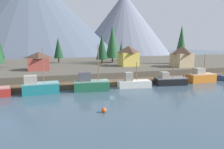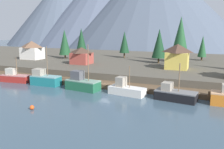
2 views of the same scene
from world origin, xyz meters
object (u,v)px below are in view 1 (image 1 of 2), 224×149
(fishing_boat_orange, at_px, (201,77))
(conifer_mid_right, at_px, (181,42))
(conifer_back_right, at_px, (102,47))
(conifer_near_right, at_px, (112,42))
(fishing_boat_green, at_px, (90,84))
(house_tan, at_px, (182,56))
(conifer_centre, at_px, (58,48))
(house_red, at_px, (39,61))
(fishing_boat_black, at_px, (170,80))
(fishing_boat_teal, at_px, (39,87))
(fishing_boat_white, at_px, (133,83))
(channel_buoy, at_px, (104,110))
(house_yellow, at_px, (128,56))
(conifer_mid_left, at_px, (121,50))

(fishing_boat_orange, distance_m, conifer_mid_right, 23.11)
(fishing_boat_orange, distance_m, conifer_back_right, 33.35)
(conifer_near_right, bearing_deg, conifer_back_right, -138.53)
(fishing_boat_green, height_order, house_tan, fishing_boat_green)
(conifer_mid_right, bearing_deg, conifer_centre, 158.05)
(fishing_boat_orange, relative_size, house_red, 1.28)
(conifer_mid_right, bearing_deg, fishing_boat_black, -131.36)
(fishing_boat_teal, distance_m, conifer_mid_right, 51.25)
(fishing_boat_green, distance_m, fishing_boat_white, 9.67)
(fishing_boat_orange, bearing_deg, channel_buoy, -153.71)
(fishing_boat_white, xyz_separation_m, fishing_boat_black, (9.22, -0.18, 0.01))
(fishing_boat_orange, distance_m, house_yellow, 22.70)
(conifer_mid_left, distance_m, conifer_centre, 25.66)
(conifer_near_right, bearing_deg, house_tan, -53.12)
(fishing_boat_orange, relative_size, conifer_centre, 0.77)
(fishing_boat_teal, xyz_separation_m, conifer_back_right, (20.03, 27.16, 6.95))
(house_red, height_order, conifer_mid_right, conifer_mid_right)
(fishing_boat_teal, distance_m, conifer_near_right, 41.72)
(fishing_boat_teal, distance_m, fishing_boat_green, 9.88)
(fishing_boat_orange, xyz_separation_m, house_yellow, (-11.69, 18.94, 4.43))
(house_yellow, distance_m, conifer_centre, 26.56)
(channel_buoy, bearing_deg, house_tan, 38.76)
(house_red, height_order, conifer_near_right, conifer_near_right)
(fishing_boat_teal, relative_size, house_red, 1.58)
(house_tan, xyz_separation_m, conifer_back_right, (-20.75, 15.75, 2.58))
(conifer_mid_left, xyz_separation_m, conifer_back_right, (-11.57, -11.62, 1.30))
(fishing_boat_black, bearing_deg, house_red, 156.59)
(fishing_boat_black, distance_m, conifer_centre, 43.49)
(conifer_mid_right, bearing_deg, channel_buoy, -138.04)
(fishing_boat_green, relative_size, conifer_mid_right, 0.72)
(fishing_boat_black, xyz_separation_m, house_tan, (12.03, 11.93, 4.69))
(conifer_mid_left, bearing_deg, fishing_boat_orange, -80.51)
(fishing_boat_green, xyz_separation_m, house_tan, (30.91, 11.85, 4.39))
(fishing_boat_white, bearing_deg, fishing_boat_orange, 9.64)
(fishing_boat_teal, height_order, fishing_boat_black, fishing_boat_teal)
(fishing_boat_white, relative_size, house_yellow, 1.18)
(conifer_mid_right, bearing_deg, conifer_near_right, 149.91)
(conifer_back_right, height_order, conifer_centre, conifer_back_right)
(fishing_boat_white, bearing_deg, conifer_mid_left, 81.42)
(fishing_boat_teal, xyz_separation_m, fishing_boat_orange, (38.08, 0.01, -0.07))
(fishing_boat_black, height_order, fishing_boat_orange, fishing_boat_orange)
(fishing_boat_black, bearing_deg, house_tan, 52.79)
(fishing_boat_white, distance_m, conifer_back_right, 28.45)
(fishing_boat_teal, distance_m, house_yellow, 32.79)
(conifer_mid_right, bearing_deg, house_tan, -124.85)
(fishing_boat_white, distance_m, conifer_near_right, 34.02)
(conifer_mid_left, xyz_separation_m, channel_buoy, (-22.83, -53.08, -6.66))
(conifer_mid_right, xyz_separation_m, conifer_centre, (-40.42, 16.29, -2.07))
(fishing_boat_green, xyz_separation_m, fishing_boat_orange, (28.21, 0.45, -0.06))
(conifer_near_right, bearing_deg, fishing_boat_green, -115.65)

